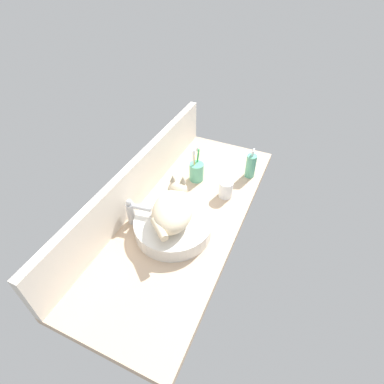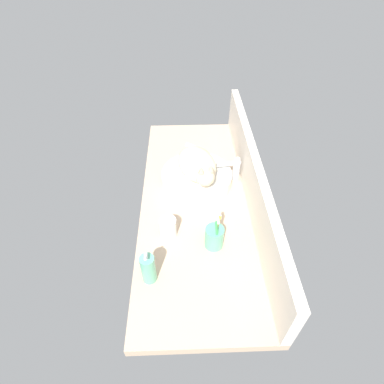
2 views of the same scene
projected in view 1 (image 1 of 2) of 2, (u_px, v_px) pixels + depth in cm
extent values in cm
cube|color=tan|center=(184.00, 217.00, 141.35)|extent=(131.80, 52.41, 4.00)
cube|color=silver|center=(137.00, 182.00, 139.83)|extent=(131.80, 3.60, 22.92)
cylinder|color=silver|center=(174.00, 226.00, 130.08)|extent=(33.96, 33.96, 6.92)
ellipsoid|color=beige|center=(173.00, 211.00, 124.13)|extent=(28.78, 23.37, 11.00)
sphere|color=beige|center=(178.00, 190.00, 131.93)|extent=(8.80, 8.80, 8.80)
cone|color=tan|center=(173.00, 178.00, 129.30)|extent=(2.80, 2.80, 3.20)
cone|color=tan|center=(183.00, 179.00, 128.86)|extent=(2.80, 2.80, 3.20)
cylinder|color=beige|center=(159.00, 229.00, 116.30)|extent=(9.43, 10.55, 3.20)
cylinder|color=silver|center=(131.00, 213.00, 132.88)|extent=(3.60, 3.60, 11.00)
cylinder|color=silver|center=(140.00, 208.00, 128.59)|extent=(3.57, 10.21, 2.20)
sphere|color=silver|center=(129.00, 202.00, 128.43)|extent=(2.80, 2.80, 2.80)
cylinder|color=#60B793|center=(251.00, 166.00, 157.55)|extent=(5.29, 5.29, 12.89)
cylinder|color=silver|center=(253.00, 154.00, 152.33)|extent=(1.20, 1.20, 2.80)
cylinder|color=silver|center=(254.00, 150.00, 152.22)|extent=(2.20, 1.00, 1.00)
cylinder|color=#5BB28E|center=(197.00, 172.00, 156.34)|extent=(7.53, 7.53, 9.79)
cylinder|color=white|center=(194.00, 166.00, 153.21)|extent=(2.12, 2.25, 17.04)
cube|color=white|center=(194.00, 152.00, 147.56)|extent=(1.37, 0.99, 2.54)
cylinder|color=yellow|center=(195.00, 166.00, 153.24)|extent=(2.39, 2.82, 17.01)
cube|color=white|center=(195.00, 152.00, 147.59)|extent=(1.41, 1.07, 2.57)
cylinder|color=green|center=(197.00, 163.00, 155.45)|extent=(1.32, 2.37, 17.03)
cube|color=white|center=(197.00, 149.00, 149.80)|extent=(1.26, 1.00, 2.49)
cylinder|color=white|center=(226.00, 189.00, 146.87)|extent=(6.90, 6.90, 8.68)
cylinder|color=silver|center=(226.00, 193.00, 148.44)|extent=(6.07, 6.07, 3.95)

